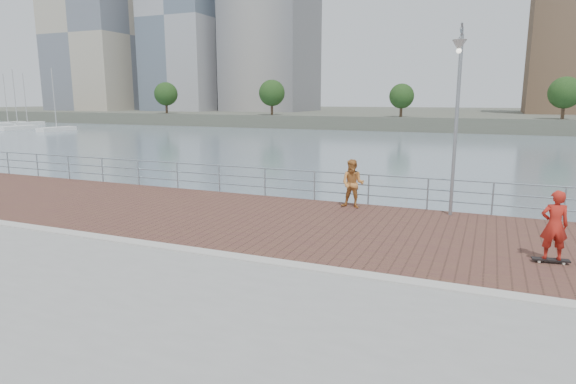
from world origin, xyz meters
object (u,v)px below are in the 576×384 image
at_px(street_lamp, 458,88).
at_px(skateboarder, 554,225).
at_px(bystander, 353,184).
at_px(guardrail, 341,184).

height_order(street_lamp, skateboarder, street_lamp).
bearing_deg(bystander, guardrail, 131.92).
bearing_deg(skateboarder, street_lamp, -63.31).
relative_size(street_lamp, skateboarder, 3.50).
distance_m(street_lamp, bystander, 4.57).
distance_m(skateboarder, bystander, 6.91).
bearing_deg(bystander, street_lamp, -2.86).
distance_m(guardrail, skateboarder, 7.85).
bearing_deg(street_lamp, skateboarder, -54.71).
relative_size(street_lamp, bystander, 3.39).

